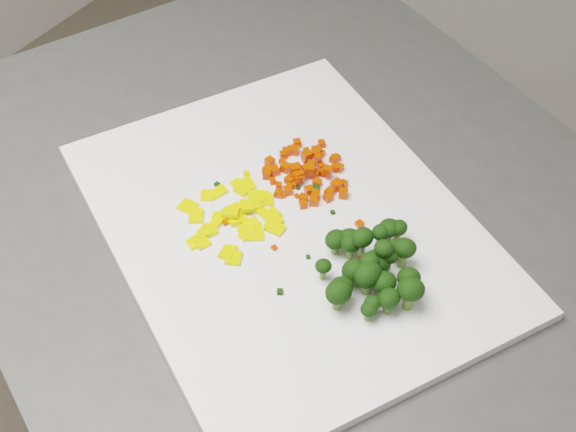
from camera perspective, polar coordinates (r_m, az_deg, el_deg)
The scene contains 141 objects.
cutting_board at distance 0.89m, azimuth -0.00°, elevation -0.71°, with size 0.48×0.37×0.01m, color white.
carrot_pile at distance 0.93m, azimuth 1.63°, elevation 3.61°, with size 0.11×0.11×0.03m, color red, non-canonical shape.
pepper_pile at distance 0.89m, azimuth -4.17°, elevation 0.29°, with size 0.12×0.12×0.02m, color yellow, non-canonical shape.
broccoli_pile at distance 0.81m, azimuth 6.04°, elevation -3.25°, with size 0.13×0.13×0.06m, color black, non-canonical shape.
carrot_cube_0 at distance 0.94m, azimuth -0.18°, elevation 3.46°, with size 0.01×0.01×0.01m, color red.
carrot_cube_1 at distance 0.92m, azimuth 0.36°, elevation 2.23°, with size 0.01×0.01×0.01m, color red.
carrot_cube_2 at distance 0.97m, azimuth 0.64°, elevation 5.20°, with size 0.01×0.01×0.01m, color red.
carrot_cube_3 at distance 0.92m, azimuth 0.29°, elevation 3.03°, with size 0.01×0.01×0.01m, color red.
carrot_cube_4 at distance 0.96m, azimuth 0.13°, elevation 4.75°, with size 0.01×0.01×0.01m, color red.
carrot_cube_5 at distance 0.95m, azimuth 3.52°, elevation 4.13°, with size 0.01×0.01×0.01m, color red.
carrot_cube_6 at distance 0.91m, azimuth 3.96°, elevation 1.60°, with size 0.01×0.01×0.01m, color red.
carrot_cube_7 at distance 0.95m, azimuth -0.33°, elevation 4.36°, with size 0.01×0.01×0.01m, color red.
carrot_cube_8 at distance 0.94m, azimuth 0.65°, elevation 3.58°, with size 0.01×0.01×0.01m, color red.
carrot_cube_9 at distance 0.92m, azimuth 0.18°, elevation 2.56°, with size 0.01×0.01×0.01m, color red.
carrot_cube_10 at distance 0.92m, azimuth 0.40°, elevation 2.85°, with size 0.01×0.01×0.01m, color red.
carrot_cube_11 at distance 0.95m, azimuth 1.26°, elevation 4.15°, with size 0.01×0.01×0.01m, color red.
carrot_cube_12 at distance 0.91m, azimuth 2.97°, elevation 1.67°, with size 0.01×0.01×0.01m, color red.
carrot_cube_13 at distance 0.94m, azimuth 3.31°, elevation 3.43°, with size 0.01×0.01×0.01m, color red.
carrot_cube_14 at distance 0.91m, azimuth 0.00°, elevation 1.82°, with size 0.01×0.01×0.01m, color red.
carrot_cube_15 at distance 0.91m, azimuth -0.69°, elevation 1.61°, with size 0.01×0.01×0.01m, color red.
carrot_cube_16 at distance 0.91m, azimuth 0.72°, elevation 2.68°, with size 0.01×0.01×0.01m, color red.
carrot_cube_17 at distance 0.92m, azimuth 0.46°, elevation 3.36°, with size 0.01×0.01×0.01m, color red.
carrot_cube_18 at distance 0.92m, azimuth 0.97°, elevation 2.75°, with size 0.01×0.01×0.01m, color red.
carrot_cube_19 at distance 0.93m, azimuth 1.58°, elevation 3.49°, with size 0.01×0.01×0.01m, color red.
carrot_cube_20 at distance 0.92m, azimuth 0.77°, elevation 2.95°, with size 0.01×0.01×0.01m, color red.
carrot_cube_21 at distance 0.96m, azimuth 2.41°, elevation 4.47°, with size 0.01×0.01×0.01m, color red.
carrot_cube_22 at distance 0.92m, azimuth -0.65°, elevation 2.19°, with size 0.01×0.01×0.01m, color red.
carrot_cube_23 at distance 0.95m, azimuth -1.31°, elevation 3.90°, with size 0.01×0.01×0.01m, color red.
carrot_cube_24 at distance 0.93m, azimuth -1.44°, elevation 3.28°, with size 0.01×0.01×0.01m, color red.
carrot_cube_25 at distance 0.92m, azimuth -1.10°, elevation 2.49°, with size 0.01×0.01×0.01m, color red.
carrot_cube_26 at distance 0.94m, azimuth 1.97°, elevation 4.46°, with size 0.01×0.01×0.01m, color red.
carrot_cube_27 at distance 0.90m, azimuth 1.12°, elevation 1.24°, with size 0.01×0.01×0.01m, color red.
carrot_cube_28 at distance 0.92m, azimuth 0.62°, elevation 2.92°, with size 0.01×0.01×0.01m, color red.
carrot_cube_29 at distance 0.94m, azimuth 2.37°, elevation 3.57°, with size 0.01×0.01×0.01m, color red.
carrot_cube_30 at distance 0.90m, azimuth 1.07°, elevation 0.84°, with size 0.01×0.01×0.01m, color red.
carrot_cube_31 at distance 0.93m, azimuth 1.92°, elevation 3.02°, with size 0.01×0.01×0.01m, color red.
carrot_cube_32 at distance 0.95m, azimuth -0.39°, elevation 3.93°, with size 0.01×0.01×0.01m, color red.
carrot_cube_33 at distance 0.94m, azimuth 1.36°, elevation 4.33°, with size 0.01×0.01×0.01m, color red.
carrot_cube_34 at distance 0.94m, azimuth 2.15°, elevation 4.16°, with size 0.01×0.01×0.01m, color red.
carrot_cube_35 at distance 0.96m, azimuth 1.33°, elevation 4.65°, with size 0.01×0.01×0.01m, color red.
carrot_cube_36 at distance 0.92m, azimuth 2.09°, elevation 2.36°, with size 0.01×0.01×0.01m, color red.
carrot_cube_37 at distance 0.92m, azimuth 1.38°, elevation 3.30°, with size 0.01×0.01×0.01m, color red.
carrot_cube_38 at distance 0.91m, azimuth -0.40°, elevation 1.51°, with size 0.01×0.01×0.01m, color red.
carrot_cube_39 at distance 0.95m, azimuth 3.27°, elevation 4.07°, with size 0.01×0.01×0.01m, color red.
carrot_cube_40 at distance 0.97m, azimuth 2.40°, elevation 5.15°, with size 0.01×0.01×0.01m, color red.
carrot_cube_41 at distance 0.91m, azimuth 2.86°, elevation 1.31°, with size 0.01×0.01×0.01m, color red.
carrot_cube_42 at distance 0.93m, azimuth -1.51°, elevation 2.99°, with size 0.01×0.01×0.01m, color red.
carrot_cube_43 at distance 0.94m, azimuth 3.66°, elevation 3.45°, with size 0.01×0.01×0.01m, color red.
carrot_cube_44 at distance 0.92m, azimuth 2.87°, elevation 3.24°, with size 0.01×0.01×0.01m, color red.
carrot_cube_45 at distance 0.92m, azimuth 3.46°, elevation 2.18°, with size 0.01×0.01×0.01m, color red.
carrot_cube_46 at distance 0.91m, azimuth 1.99°, elevation 1.51°, with size 0.01×0.01×0.01m, color red.
carrot_cube_47 at distance 0.93m, azimuth -0.97°, elevation 3.24°, with size 0.01×0.01×0.01m, color red.
carrot_cube_48 at distance 0.92m, azimuth 0.17°, elevation 2.18°, with size 0.01×0.01×0.01m, color red.
carrot_cube_49 at distance 0.91m, azimuth 1.51°, elevation 1.82°, with size 0.01×0.01×0.01m, color red.
carrot_cube_50 at distance 0.96m, azimuth 0.50°, elevation 4.70°, with size 0.01×0.01×0.01m, color red.
carrot_cube_51 at distance 0.96m, azimuth 2.05°, elevation 4.64°, with size 0.01×0.01×0.01m, color red.
carrot_cube_52 at distance 0.92m, azimuth 3.99°, elevation 2.28°, with size 0.01×0.01×0.01m, color red.
carrot_cube_53 at distance 0.96m, azimuth -0.11°, elevation 4.60°, with size 0.01×0.01×0.01m, color red.
carrot_cube_54 at distance 0.90m, azimuth 1.84°, elevation 1.07°, with size 0.01×0.01×0.01m, color red.
carrot_cube_55 at distance 0.92m, azimuth 3.52°, elevation 2.36°, with size 0.01×0.01×0.01m, color red.
carrot_cube_56 at distance 0.93m, azimuth 1.66°, elevation 3.62°, with size 0.01×0.01×0.01m, color red.
carrot_cube_57 at distance 0.93m, azimuth 2.51°, elevation 3.11°, with size 0.01×0.01×0.01m, color red.
carrot_cube_58 at distance 0.95m, azimuth 3.44°, elevation 4.13°, with size 0.01×0.01×0.01m, color red.
carrot_cube_59 at distance 0.94m, azimuth -0.95°, elevation 3.23°, with size 0.01×0.01×0.01m, color red.
carrot_cube_60 at distance 0.92m, azimuth 1.60°, elevation 3.33°, with size 0.01×0.01×0.01m, color red.
pepper_chunk_0 at distance 0.89m, azimuth -3.96°, elevation 0.17°, with size 0.02×0.02×0.01m, color yellow.
pepper_chunk_1 at distance 0.91m, azimuth -1.90°, elevation 1.37°, with size 0.02×0.02×0.00m, color yellow.
pepper_chunk_2 at distance 0.89m, azimuth -1.97°, elevation 0.39°, with size 0.02×0.01×0.00m, color yellow.
pepper_chunk_3 at distance 0.91m, azimuth -2.27°, elevation 1.37°, with size 0.02×0.02×0.00m, color yellow.
pepper_chunk_4 at distance 0.89m, azimuth -3.58°, elevation -0.25°, with size 0.02×0.01×0.00m, color yellow.
pepper_chunk_5 at distance 0.88m, azimuth -0.93°, elevation -0.87°, with size 0.02×0.02×0.01m, color yellow.
pepper_chunk_6 at distance 0.86m, azimuth -4.30°, elevation -2.58°, with size 0.02×0.02×0.00m, color yellow.
pepper_chunk_7 at distance 0.85m, azimuth -3.90°, elevation -2.98°, with size 0.02×0.02×0.00m, color yellow.
pepper_chunk_8 at distance 0.91m, azimuth -1.44°, elevation 1.17°, with size 0.02×0.01×0.00m, color yellow.
pepper_chunk_9 at distance 0.87m, azimuth -2.99°, elevation -1.11°, with size 0.02×0.02×0.00m, color yellow.
pepper_chunk_10 at distance 0.92m, azimuth -3.33°, elevation 1.78°, with size 0.02×0.01×0.00m, color yellow.
pepper_chunk_11 at distance 0.92m, azimuth -3.63°, elevation 2.26°, with size 0.01×0.01×0.00m, color yellow.
pepper_chunk_12 at distance 0.91m, azimuth -5.75°, elevation 1.46°, with size 0.02×0.02×0.00m, color yellow.
pepper_chunk_13 at distance 0.89m, azimuth -1.24°, elevation 0.05°, with size 0.02×0.02×0.01m, color yellow.
pepper_chunk_14 at distance 0.89m, azimuth -2.94°, elevation 0.75°, with size 0.02×0.01×0.00m, color yellow.
pepper_chunk_15 at distance 0.88m, azimuth -1.00°, elevation -0.52°, with size 0.02×0.01×0.00m, color yellow.
pepper_chunk_16 at distance 0.92m, azimuth -2.95°, elevation 2.23°, with size 0.02×0.02×0.00m, color yellow.
pepper_chunk_17 at distance 0.90m, azimuth -3.92°, elevation 0.51°, with size 0.02×0.01×0.00m, color yellow.
pepper_chunk_18 at distance 0.90m, azimuth -2.44°, elevation 0.75°, with size 0.02×0.02×0.01m, color yellow.
pepper_chunk_19 at distance 0.88m, azimuth -5.24°, elevation -0.61°, with size 0.02×0.01×0.00m, color yellow.
pepper_chunk_20 at distance 0.87m, azimuth -6.21°, elevation -1.79°, with size 0.02×0.02×0.01m, color yellow.
pepper_chunk_21 at distance 0.87m, azimuth -3.01°, elevation -1.21°, with size 0.02×0.01×0.01m, color yellow.
pepper_chunk_22 at distance 0.92m, azimuth -4.95°, elevation 1.72°, with size 0.02×0.01×0.00m, color yellow.
pepper_chunk_23 at distance 0.89m, azimuth -4.37°, elevation -0.11°, with size 0.02×0.01×0.00m, color yellow.
pepper_chunk_24 at distance 0.89m, azimuth -4.10°, elevation 0.25°, with size 0.01×0.02×0.01m, color yellow.
pepper_chunk_25 at distance 0.91m, azimuth -7.13°, elevation 0.68°, with size 0.02×0.02×0.00m, color yellow.
pepper_chunk_26 at distance 0.88m, azimuth -5.89°, elevation -1.03°, with size 0.02×0.01×0.01m, color yellow.
pepper_chunk_27 at distance 0.89m, azimuth -6.57°, elevation -0.07°, with size 0.02×0.02×0.00m, color yellow.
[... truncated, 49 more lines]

